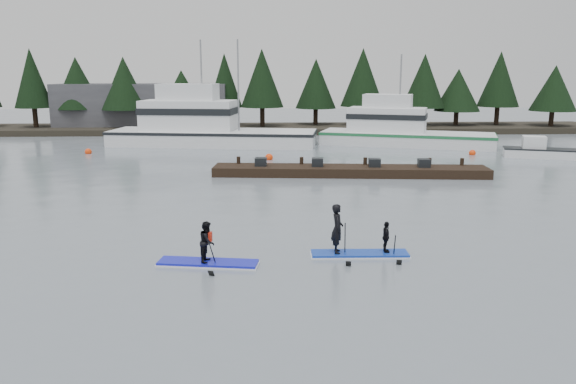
{
  "coord_description": "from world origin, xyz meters",
  "views": [
    {
      "loc": [
        -1.07,
        -18.04,
        6.28
      ],
      "look_at": [
        0.0,
        6.0,
        1.1
      ],
      "focal_mm": 35.0,
      "sensor_mm": 36.0,
      "label": 1
    }
  ],
  "objects_px": {
    "paddleboard_duo": "(355,239)",
    "fishing_boat_medium": "(402,138)",
    "fishing_boat_large": "(207,136)",
    "floating_dock": "(350,171)",
    "paddleboard_solo": "(208,250)"
  },
  "relations": [
    {
      "from": "fishing_boat_medium",
      "to": "fishing_boat_large",
      "type": "bearing_deg",
      "value": -163.43
    },
    {
      "from": "fishing_boat_medium",
      "to": "paddleboard_duo",
      "type": "bearing_deg",
      "value": -87.25
    },
    {
      "from": "paddleboard_solo",
      "to": "paddleboard_duo",
      "type": "distance_m",
      "value": 5.05
    },
    {
      "from": "fishing_boat_large",
      "to": "floating_dock",
      "type": "xyz_separation_m",
      "value": [
        10.2,
        -15.15,
        -0.48
      ]
    },
    {
      "from": "paddleboard_solo",
      "to": "paddleboard_duo",
      "type": "height_order",
      "value": "paddleboard_duo"
    },
    {
      "from": "paddleboard_solo",
      "to": "floating_dock",
      "type": "bearing_deg",
      "value": 74.75
    },
    {
      "from": "paddleboard_duo",
      "to": "floating_dock",
      "type": "bearing_deg",
      "value": 83.43
    },
    {
      "from": "paddleboard_solo",
      "to": "paddleboard_duo",
      "type": "relative_size",
      "value": 1.0
    },
    {
      "from": "fishing_boat_large",
      "to": "paddleboard_solo",
      "type": "relative_size",
      "value": 5.38
    },
    {
      "from": "paddleboard_duo",
      "to": "fishing_boat_medium",
      "type": "bearing_deg",
      "value": 74.83
    },
    {
      "from": "fishing_boat_medium",
      "to": "paddleboard_duo",
      "type": "relative_size",
      "value": 4.47
    },
    {
      "from": "fishing_boat_large",
      "to": "fishing_boat_medium",
      "type": "xyz_separation_m",
      "value": [
        16.92,
        -0.86,
        -0.14
      ]
    },
    {
      "from": "fishing_boat_large",
      "to": "fishing_boat_medium",
      "type": "distance_m",
      "value": 16.94
    },
    {
      "from": "fishing_boat_large",
      "to": "paddleboard_duo",
      "type": "xyz_separation_m",
      "value": [
        8.02,
        -30.48,
        -0.14
      ]
    },
    {
      "from": "fishing_boat_large",
      "to": "floating_dock",
      "type": "distance_m",
      "value": 18.27
    }
  ]
}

